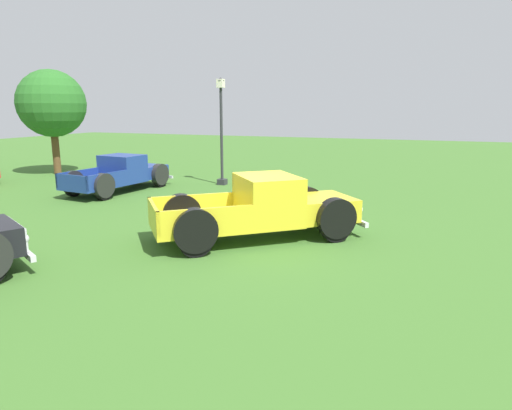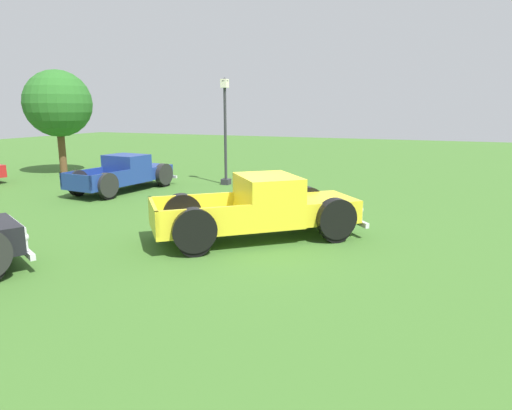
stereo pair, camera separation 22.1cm
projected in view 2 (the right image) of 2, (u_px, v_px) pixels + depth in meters
ground_plane at (255, 236)px, 12.01m from camera, size 80.00×80.00×0.00m
pickup_truck_foreground at (270, 208)px, 11.72m from camera, size 4.91×5.32×1.64m
pickup_truck_behind_right at (128, 173)px, 18.65m from camera, size 4.94×2.30×1.46m
lamp_post_near at (225, 130)px, 19.58m from camera, size 0.36×0.36×4.61m
oak_tree_east at (58, 104)px, 22.73m from camera, size 3.33×3.33×5.22m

